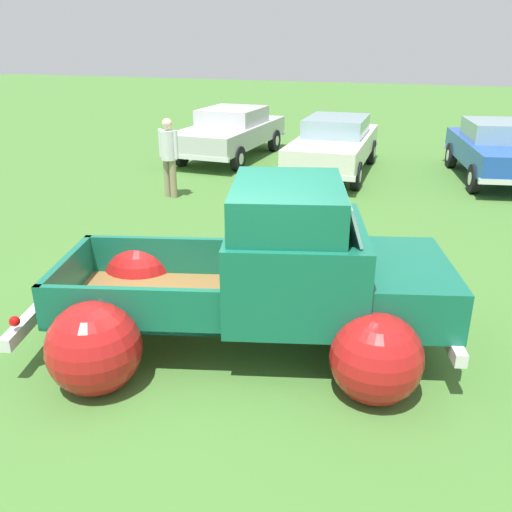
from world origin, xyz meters
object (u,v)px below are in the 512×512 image
Objects in this scene: vintage_pickup_truck at (271,285)px; show_car_0 at (231,131)px; show_car_1 at (335,143)px; show_car_2 at (499,149)px; lane_cone_0 at (403,263)px; spectator_0 at (169,153)px.

vintage_pickup_truck is 10.63m from show_car_0.
show_car_1 is at bearing 76.03° from show_car_0.
lane_cone_0 is (-1.56, -7.16, -0.47)m from show_car_2.
spectator_0 is at bearing 5.84° from show_car_0.
show_car_0 is 2.69× the size of spectator_0.
show_car_0 is 3.40m from show_car_1.
spectator_0 is at bearing 150.88° from lane_cone_0.
show_car_1 is at bearing 81.31° from vintage_pickup_truck.
show_car_1 is 6.96m from lane_cone_0.
show_car_1 is at bearing 110.30° from lane_cone_0.
vintage_pickup_truck is 1.04× the size of show_car_1.
vintage_pickup_truck reaches higher than show_car_0.
show_car_2 is 7.34m from lane_cone_0.
spectator_0 is (-4.08, 5.22, 0.23)m from vintage_pickup_truck.
vintage_pickup_truck is at bearing -127.94° from spectator_0.
lane_cone_0 is at bearing -105.07° from spectator_0.
show_car_2 is (7.26, -0.25, -0.00)m from show_car_0.
vintage_pickup_truck is at bearing 25.94° from show_car_0.
show_car_1 is 4.60m from spectator_0.
vintage_pickup_truck is 6.63m from spectator_0.
spectator_0 is 2.75× the size of lane_cone_0.
show_car_0 is at bearing 127.53° from lane_cone_0.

